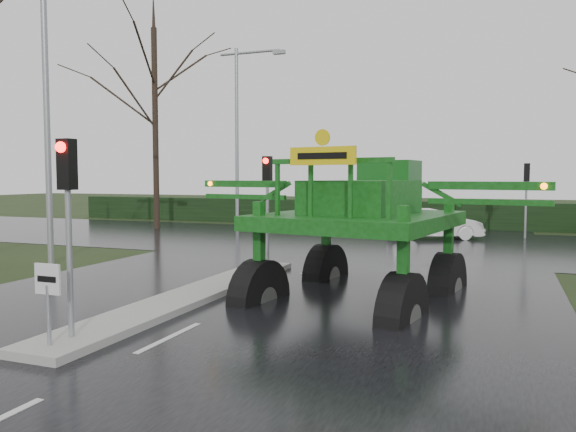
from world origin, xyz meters
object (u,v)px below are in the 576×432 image
(street_light_left_far, at_px, (242,121))
(white_sedan, at_px, (434,239))
(crop_sprayer, at_px, (264,202))
(traffic_signal_far, at_px, (526,183))
(street_light_left_near, at_px, (53,81))
(keep_left_sign, at_px, (48,291))
(traffic_signal_near, at_px, (67,195))
(traffic_signal_mid, at_px, (267,187))

(street_light_left_far, bearing_deg, white_sedan, -9.78)
(crop_sprayer, bearing_deg, white_sedan, 90.41)
(traffic_signal_far, height_order, street_light_left_far, street_light_left_far)
(white_sedan, bearing_deg, street_light_left_near, 115.96)
(street_light_left_far, relative_size, white_sedan, 2.37)
(keep_left_sign, relative_size, street_light_left_near, 0.14)
(traffic_signal_near, distance_m, traffic_signal_far, 22.42)
(traffic_signal_mid, distance_m, traffic_signal_far, 14.75)
(street_light_left_near, height_order, street_light_left_far, same)
(traffic_signal_near, distance_m, street_light_left_near, 10.40)
(street_light_left_near, xyz_separation_m, street_light_left_far, (0.00, 14.00, 0.00))
(crop_sprayer, bearing_deg, street_light_left_far, 126.80)
(keep_left_sign, xyz_separation_m, white_sedan, (3.87, 19.65, -1.06))
(traffic_signal_far, distance_m, street_light_left_near, 20.58)
(crop_sprayer, relative_size, white_sedan, 2.04)
(traffic_signal_mid, bearing_deg, traffic_signal_far, 58.07)
(traffic_signal_mid, bearing_deg, street_light_left_far, 118.86)
(traffic_signal_near, relative_size, street_light_left_far, 0.35)
(traffic_signal_mid, relative_size, traffic_signal_far, 1.00)
(keep_left_sign, distance_m, traffic_signal_near, 1.61)
(crop_sprayer, xyz_separation_m, white_sedan, (2.30, 14.50, -2.30))
(street_light_left_near, distance_m, street_light_left_far, 14.00)
(street_light_left_near, height_order, white_sedan, street_light_left_near)
(street_light_left_far, distance_m, white_sedan, 12.46)
(traffic_signal_near, bearing_deg, street_light_left_near, 134.53)
(keep_left_sign, distance_m, traffic_signal_mid, 9.12)
(keep_left_sign, bearing_deg, crop_sprayer, 73.02)
(traffic_signal_near, distance_m, traffic_signal_mid, 8.50)
(street_light_left_near, distance_m, white_sedan, 17.30)
(traffic_signal_far, bearing_deg, white_sedan, 25.39)
(keep_left_sign, xyz_separation_m, traffic_signal_near, (0.00, 0.49, 1.53))
(keep_left_sign, height_order, street_light_left_far, street_light_left_far)
(traffic_signal_mid, bearing_deg, keep_left_sign, -90.00)
(traffic_signal_near, bearing_deg, keep_left_sign, -90.00)
(street_light_left_far, xyz_separation_m, crop_sprayer, (8.47, -16.36, -3.69))
(traffic_signal_far, bearing_deg, traffic_signal_near, 69.64)
(keep_left_sign, relative_size, crop_sprayer, 0.16)
(keep_left_sign, distance_m, street_light_left_far, 23.11)
(traffic_signal_near, relative_size, crop_sprayer, 0.41)
(street_light_left_far, bearing_deg, crop_sprayer, -62.64)
(traffic_signal_far, bearing_deg, keep_left_sign, 70.07)
(traffic_signal_far, height_order, crop_sprayer, crop_sprayer)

